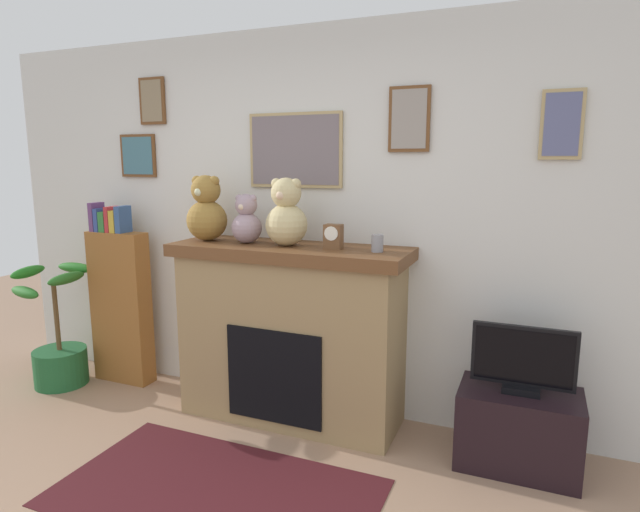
{
  "coord_description": "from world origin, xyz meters",
  "views": [
    {
      "loc": [
        1.47,
        -1.36,
        1.73
      ],
      "look_at": [
        0.21,
        1.69,
        1.13
      ],
      "focal_mm": 29.71,
      "sensor_mm": 36.0,
      "label": 1
    }
  ],
  "objects_px": {
    "tv_stand": "(518,429)",
    "teddy_bear_brown": "(247,221)",
    "teddy_bear_tan": "(207,211)",
    "teddy_bear_grey": "(286,215)",
    "television": "(523,361)",
    "candle_jar": "(377,243)",
    "fireplace": "(291,332)",
    "potted_plant": "(59,348)",
    "mantel_clock": "(333,237)",
    "bookshelf": "(120,302)"
  },
  "relations": [
    {
      "from": "teddy_bear_tan",
      "to": "teddy_bear_brown",
      "type": "relative_size",
      "value": 1.37
    },
    {
      "from": "mantel_clock",
      "to": "teddy_bear_grey",
      "type": "relative_size",
      "value": 0.35
    },
    {
      "from": "fireplace",
      "to": "tv_stand",
      "type": "relative_size",
      "value": 2.38
    },
    {
      "from": "bookshelf",
      "to": "mantel_clock",
      "type": "relative_size",
      "value": 9.19
    },
    {
      "from": "tv_stand",
      "to": "teddy_bear_brown",
      "type": "xyz_separation_m",
      "value": [
        -1.76,
        0.03,
        1.11
      ]
    },
    {
      "from": "potted_plant",
      "to": "television",
      "type": "distance_m",
      "value": 3.38
    },
    {
      "from": "teddy_bear_tan",
      "to": "tv_stand",
      "type": "bearing_deg",
      "value": -0.81
    },
    {
      "from": "tv_stand",
      "to": "teddy_bear_grey",
      "type": "bearing_deg",
      "value": 178.86
    },
    {
      "from": "fireplace",
      "to": "mantel_clock",
      "type": "relative_size",
      "value": 10.27
    },
    {
      "from": "bookshelf",
      "to": "teddy_bear_grey",
      "type": "distance_m",
      "value": 1.66
    },
    {
      "from": "tv_stand",
      "to": "teddy_bear_tan",
      "type": "distance_m",
      "value": 2.38
    },
    {
      "from": "television",
      "to": "teddy_bear_brown",
      "type": "relative_size",
      "value": 1.7
    },
    {
      "from": "potted_plant",
      "to": "teddy_bear_grey",
      "type": "distance_m",
      "value": 2.19
    },
    {
      "from": "candle_jar",
      "to": "teddy_bear_tan",
      "type": "relative_size",
      "value": 0.24
    },
    {
      "from": "bookshelf",
      "to": "candle_jar",
      "type": "height_order",
      "value": "bookshelf"
    },
    {
      "from": "potted_plant",
      "to": "teddy_bear_brown",
      "type": "xyz_separation_m",
      "value": [
        1.6,
        0.19,
        1.04
      ]
    },
    {
      "from": "television",
      "to": "teddy_bear_tan",
      "type": "xyz_separation_m",
      "value": [
        -2.07,
        0.03,
        0.75
      ]
    },
    {
      "from": "fireplace",
      "to": "potted_plant",
      "type": "bearing_deg",
      "value": -173.74
    },
    {
      "from": "television",
      "to": "mantel_clock",
      "type": "distance_m",
      "value": 1.31
    },
    {
      "from": "fireplace",
      "to": "television",
      "type": "distance_m",
      "value": 1.45
    },
    {
      "from": "fireplace",
      "to": "candle_jar",
      "type": "relative_size",
      "value": 15.03
    },
    {
      "from": "tv_stand",
      "to": "candle_jar",
      "type": "xyz_separation_m",
      "value": [
        -0.86,
        0.03,
        1.02
      ]
    },
    {
      "from": "television",
      "to": "teddy_bear_grey",
      "type": "relative_size",
      "value": 1.27
    },
    {
      "from": "tv_stand",
      "to": "teddy_bear_grey",
      "type": "distance_m",
      "value": 1.87
    },
    {
      "from": "tv_stand",
      "to": "candle_jar",
      "type": "distance_m",
      "value": 1.33
    },
    {
      "from": "potted_plant",
      "to": "tv_stand",
      "type": "xyz_separation_m",
      "value": [
        3.36,
        0.16,
        -0.07
      ]
    },
    {
      "from": "potted_plant",
      "to": "television",
      "type": "height_order",
      "value": "potted_plant"
    },
    {
      "from": "television",
      "to": "teddy_bear_tan",
      "type": "distance_m",
      "value": 2.2
    },
    {
      "from": "teddy_bear_grey",
      "to": "teddy_bear_tan",
      "type": "bearing_deg",
      "value": -180.0
    },
    {
      "from": "television",
      "to": "potted_plant",
      "type": "bearing_deg",
      "value": -177.27
    },
    {
      "from": "fireplace",
      "to": "candle_jar",
      "type": "bearing_deg",
      "value": -1.71
    },
    {
      "from": "teddy_bear_tan",
      "to": "teddy_bear_grey",
      "type": "bearing_deg",
      "value": 0.0
    },
    {
      "from": "bookshelf",
      "to": "potted_plant",
      "type": "distance_m",
      "value": 0.59
    },
    {
      "from": "television",
      "to": "teddy_bear_tan",
      "type": "relative_size",
      "value": 1.24
    },
    {
      "from": "potted_plant",
      "to": "tv_stand",
      "type": "bearing_deg",
      "value": 2.75
    },
    {
      "from": "tv_stand",
      "to": "fireplace",
      "type": "bearing_deg",
      "value": 178.13
    },
    {
      "from": "bookshelf",
      "to": "teddy_bear_tan",
      "type": "height_order",
      "value": "teddy_bear_tan"
    },
    {
      "from": "mantel_clock",
      "to": "fireplace",
      "type": "bearing_deg",
      "value": 176.47
    },
    {
      "from": "mantel_clock",
      "to": "teddy_bear_tan",
      "type": "bearing_deg",
      "value": 179.95
    },
    {
      "from": "potted_plant",
      "to": "fireplace",
      "type": "bearing_deg",
      "value": 6.26
    },
    {
      "from": "candle_jar",
      "to": "teddy_bear_brown",
      "type": "bearing_deg",
      "value": -179.97
    },
    {
      "from": "television",
      "to": "candle_jar",
      "type": "relative_size",
      "value": 5.28
    },
    {
      "from": "fireplace",
      "to": "bookshelf",
      "type": "distance_m",
      "value": 1.5
    },
    {
      "from": "candle_jar",
      "to": "teddy_bear_tan",
      "type": "distance_m",
      "value": 1.22
    },
    {
      "from": "fireplace",
      "to": "candle_jar",
      "type": "xyz_separation_m",
      "value": [
        0.59,
        -0.02,
        0.64
      ]
    },
    {
      "from": "teddy_bear_tan",
      "to": "potted_plant",
      "type": "bearing_deg",
      "value": -171.57
    },
    {
      "from": "television",
      "to": "teddy_bear_grey",
      "type": "distance_m",
      "value": 1.65
    },
    {
      "from": "teddy_bear_tan",
      "to": "mantel_clock",
      "type": "bearing_deg",
      "value": -0.05
    },
    {
      "from": "teddy_bear_brown",
      "to": "teddy_bear_grey",
      "type": "distance_m",
      "value": 0.3
    },
    {
      "from": "bookshelf",
      "to": "teddy_bear_tan",
      "type": "xyz_separation_m",
      "value": [
        0.88,
        -0.07,
        0.75
      ]
    }
  ]
}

